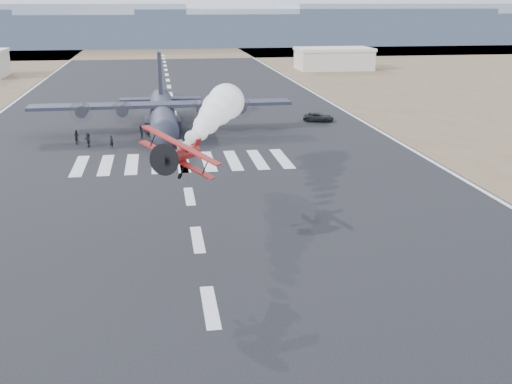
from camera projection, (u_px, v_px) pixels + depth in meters
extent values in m
cube|color=brown|center=(162.00, 50.00, 246.70)|extent=(500.00, 80.00, 0.00)
cube|color=#7F8EA2|center=(1.00, 25.00, 263.14)|extent=(150.00, 50.00, 17.00)
cube|color=#7F8EA2|center=(161.00, 29.00, 273.22)|extent=(150.00, 50.00, 13.00)
cube|color=#7F8EA2|center=(309.00, 26.00, 282.44)|extent=(150.00, 50.00, 15.00)
cube|color=#7F8EA2|center=(449.00, 23.00, 291.65)|extent=(150.00, 50.00, 17.00)
cube|color=#B1AD9E|center=(334.00, 60.00, 176.96)|extent=(20.00, 12.00, 5.20)
cube|color=beige|center=(334.00, 49.00, 176.13)|extent=(20.50, 12.50, 0.80)
cylinder|color=#B50C20|center=(181.00, 155.00, 46.80)|extent=(2.13, 5.16, 0.92)
sphere|color=black|center=(182.00, 149.00, 46.89)|extent=(0.71, 0.71, 0.71)
cylinder|color=black|center=(174.00, 163.00, 44.46)|extent=(1.14, 0.84, 1.02)
cylinder|color=black|center=(173.00, 164.00, 44.12)|extent=(2.18, 0.57, 2.24)
cube|color=#B50C20|center=(180.00, 161.00, 46.51)|extent=(5.74, 2.36, 2.48)
cube|color=#B50C20|center=(179.00, 145.00, 45.87)|extent=(5.92, 2.41, 2.56)
cube|color=#B50C20|center=(187.00, 141.00, 48.88)|extent=(0.32, 0.91, 1.02)
cube|color=#B50C20|center=(187.00, 148.00, 49.03)|extent=(2.15, 1.19, 0.08)
cylinder|color=black|center=(168.00, 173.00, 46.44)|extent=(0.23, 0.46, 0.45)
cylinder|color=black|center=(191.00, 174.00, 46.30)|extent=(0.23, 0.46, 0.45)
sphere|color=white|center=(188.00, 147.00, 49.22)|extent=(0.71, 0.71, 0.71)
sphere|color=white|center=(194.00, 140.00, 51.55)|extent=(1.07, 1.07, 1.07)
sphere|color=white|center=(199.00, 134.00, 53.87)|extent=(1.44, 1.44, 1.44)
sphere|color=white|center=(204.00, 128.00, 56.19)|extent=(1.80, 1.80, 1.80)
sphere|color=white|center=(209.00, 122.00, 58.51)|extent=(2.16, 2.16, 2.16)
sphere|color=white|center=(213.00, 117.00, 60.83)|extent=(2.52, 2.52, 2.52)
sphere|color=white|center=(217.00, 113.00, 63.16)|extent=(2.89, 2.89, 2.89)
sphere|color=white|center=(220.00, 108.00, 65.48)|extent=(3.25, 3.25, 3.25)
sphere|color=white|center=(224.00, 104.00, 67.80)|extent=(3.61, 3.61, 3.61)
sphere|color=white|center=(227.00, 100.00, 70.12)|extent=(3.97, 3.97, 3.97)
cylinder|color=black|center=(163.00, 116.00, 93.06)|extent=(3.90, 25.99, 3.71)
sphere|color=black|center=(165.00, 133.00, 80.79)|extent=(3.71, 3.71, 3.71)
cone|color=black|center=(161.00, 102.00, 105.33)|extent=(3.75, 5.59, 3.71)
cube|color=black|center=(162.00, 105.00, 91.68)|extent=(37.12, 4.16, 0.46)
cylinder|color=black|center=(82.00, 110.00, 89.67)|extent=(1.69, 3.54, 1.67)
cylinder|color=#3F3F44|center=(81.00, 113.00, 87.91)|extent=(3.15, 0.07, 3.15)
cylinder|color=black|center=(123.00, 109.00, 90.52)|extent=(1.69, 3.54, 1.67)
cylinder|color=#3F3F44|center=(122.00, 111.00, 88.77)|extent=(3.15, 0.07, 3.15)
cylinder|color=black|center=(201.00, 107.00, 92.22)|extent=(1.69, 3.54, 1.67)
cylinder|color=#3F3F44|center=(202.00, 109.00, 90.47)|extent=(3.15, 0.07, 3.15)
cylinder|color=black|center=(240.00, 106.00, 93.07)|extent=(1.69, 3.54, 1.67)
cylinder|color=#3F3F44|center=(241.00, 108.00, 91.32)|extent=(3.15, 0.07, 3.15)
cube|color=black|center=(160.00, 75.00, 102.24)|extent=(0.59, 4.18, 7.42)
cube|color=black|center=(161.00, 99.00, 103.80)|extent=(13.00, 2.88, 0.32)
cube|color=black|center=(149.00, 124.00, 94.02)|extent=(1.15, 5.57, 1.48)
cylinder|color=black|center=(149.00, 128.00, 94.17)|extent=(0.47, 1.02, 1.02)
cube|color=black|center=(177.00, 124.00, 94.65)|extent=(1.15, 5.57, 1.48)
cylinder|color=black|center=(177.00, 127.00, 94.80)|extent=(0.47, 1.02, 1.02)
cylinder|color=black|center=(165.00, 144.00, 83.99)|extent=(0.38, 0.84, 0.83)
imported|color=black|center=(318.00, 117.00, 101.77)|extent=(5.36, 3.85, 1.36)
imported|color=black|center=(112.00, 142.00, 83.26)|extent=(0.80, 0.81, 1.72)
imported|color=black|center=(76.00, 136.00, 87.08)|extent=(0.92, 0.79, 1.61)
imported|color=black|center=(204.00, 130.00, 90.89)|extent=(1.16, 0.56, 1.78)
imported|color=black|center=(76.00, 138.00, 85.56)|extent=(0.70, 1.07, 1.69)
imported|color=black|center=(158.00, 135.00, 87.49)|extent=(0.99, 0.78, 1.77)
imported|color=black|center=(88.00, 140.00, 83.99)|extent=(1.16, 1.80, 1.86)
imported|color=black|center=(164.00, 140.00, 84.27)|extent=(0.77, 0.73, 1.66)
imported|color=black|center=(141.00, 132.00, 89.34)|extent=(0.60, 0.90, 1.76)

